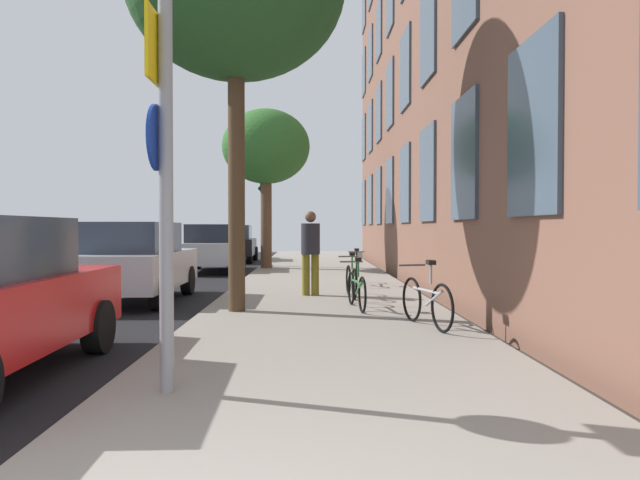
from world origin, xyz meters
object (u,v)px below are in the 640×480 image
Objects in this scene: bicycle_3 at (357,270)px; car_2 at (213,247)px; sign_post at (163,164)px; pedestrian_0 at (310,247)px; bicycle_0 at (426,301)px; bicycle_1 at (357,289)px; traffic_light at (265,199)px; car_1 at (136,261)px; tree_far at (266,148)px; bicycle_2 at (351,280)px; car_3 at (233,243)px.

car_2 reaches higher than bicycle_3.
sign_post is 1.93× the size of pedestrian_0.
bicycle_0 reaches higher than bicycle_1.
traffic_light is 10.08m from car_1.
traffic_light is 2.04m from tree_far.
pedestrian_0 is (1.64, -9.58, -1.44)m from traffic_light.
car_1 reaches higher than bicycle_2.
car_2 is at bearing -141.52° from traffic_light.
bicycle_2 is 0.35× the size of car_2.
bicycle_1 is at bearing -68.27° from car_2.
bicycle_3 is at bearing 85.53° from bicycle_1.
bicycle_3 is 0.97× the size of pedestrian_0.
bicycle_0 is 0.98× the size of bicycle_3.
pedestrian_0 is (-1.14, -2.31, 0.65)m from bicycle_3.
car_2 is (-2.06, 15.58, -1.22)m from sign_post.
sign_post is 0.74× the size of car_2.
tree_far is 3.50× the size of bicycle_2.
tree_far reaches higher than bicycle_3.
bicycle_1 is 1.73m from bicycle_2.
bicycle_3 is (-0.49, 6.32, -0.02)m from bicycle_0.
car_2 is at bearing 88.44° from car_1.
tree_far reaches higher than bicycle_0.
traffic_light is at bearing 95.90° from tree_far.
bicycle_2 is at bearing 102.55° from bicycle_0.
bicycle_1 is (-0.84, 1.92, -0.02)m from bicycle_0.
bicycle_3 is at bearing 76.04° from sign_post.
traffic_light reaches higher than bicycle_0.
pedestrian_0 is (-0.82, 0.36, 0.64)m from bicycle_2.
bicycle_2 is (0.03, 1.73, 0.01)m from bicycle_1.
bicycle_0 is at bearing -66.35° from bicycle_1.
traffic_light reaches higher than bicycle_3.
bicycle_1 is at bearing -23.80° from car_1.
bicycle_0 is at bearing -76.47° from traffic_light.
bicycle_1 is 1.00× the size of bicycle_3.
bicycle_0 is 3.73m from bicycle_2.
car_3 is at bearing 103.57° from pedestrian_0.
pedestrian_0 is at bearing -68.02° from car_2.
sign_post reaches higher than bicycle_3.
pedestrian_0 is (1.26, 7.34, -0.94)m from sign_post.
pedestrian_0 reaches higher than bicycle_2.
tree_far reaches higher than traffic_light.
traffic_light is 2.10× the size of bicycle_1.
car_1 is at bearing 143.53° from bicycle_0.
tree_far is at bearing -84.10° from traffic_light.
car_1 reaches higher than bicycle_3.
bicycle_1 is at bearing -90.93° from bicycle_2.
sign_post is 0.61× the size of tree_far.
bicycle_2 is 4.39m from car_1.
sign_post reaches higher than car_3.
sign_post is at bearing -103.96° from bicycle_3.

